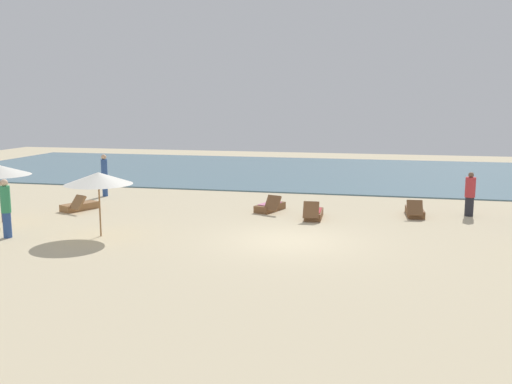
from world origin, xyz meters
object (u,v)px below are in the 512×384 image
Objects in this scene: lounger_0 at (314,214)px; person_0 at (104,174)px; lounger_3 at (80,206)px; person_2 at (470,194)px; person_1 at (6,208)px; umbrella_2 at (98,178)px; lounger_1 at (415,212)px; lounger_2 at (270,207)px.

lounger_0 is 0.86× the size of person_0.
person_2 is at bearing 8.57° from lounger_3.
person_1 reaches higher than person_2.
umbrella_2 is 1.29× the size of person_2.
lounger_2 is at bearing -177.09° from lounger_1.
umbrella_2 is at bearing -52.33° from lounger_3.
lounger_0 reaches higher than lounger_3.
person_0 is at bearing 95.15° from person_1.
lounger_3 is at bearing -171.43° from person_2.
lounger_2 is at bearing -12.46° from person_0.
lounger_1 is (3.71, 1.30, -0.01)m from lounger_0.
person_1 is at bearing -150.84° from lounger_0.
person_0 is (-8.09, 1.79, 0.83)m from lounger_2.
lounger_1 is at bearing 7.87° from lounger_3.
person_2 is (15.08, 2.27, 0.67)m from lounger_3.
person_1 is 16.49m from person_2.
person_1 reaches higher than lounger_2.
person_0 is at bearing 176.21° from person_2.
lounger_3 is (-7.49, -1.52, -0.01)m from lounger_2.
lounger_0 is 3.93m from lounger_1.
lounger_2 is 1.04× the size of person_2.
umbrella_2 reaches higher than lounger_2.
lounger_0 is at bearing 3.07° from lounger_3.
person_2 is (14.96, 6.92, -0.14)m from person_1.
lounger_3 is 15.26m from person_2.
person_2 is (15.68, -1.04, -0.17)m from person_0.
lounger_1 is (10.11, 5.62, -1.73)m from umbrella_2.
lounger_1 is 13.19m from lounger_3.
person_2 is at bearing 5.64° from lounger_2.
person_0 is 1.14× the size of person_2.
person_0 is (-9.96, 2.81, 0.83)m from lounger_0.
umbrella_2 is 3.09m from person_1.
lounger_0 is at bearing 33.97° from umbrella_2.
person_1 reaches higher than lounger_1.
lounger_0 is 10.61m from person_1.
lounger_2 is (-5.57, -0.28, 0.01)m from lounger_1.
person_1 reaches higher than lounger_3.
lounger_0 is 10.38m from person_0.
person_2 is at bearing 26.65° from umbrella_2.
umbrella_2 is 1.13× the size of person_0.
person_0 reaches higher than person_2.
lounger_2 is (-1.86, 1.02, -0.00)m from lounger_0.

